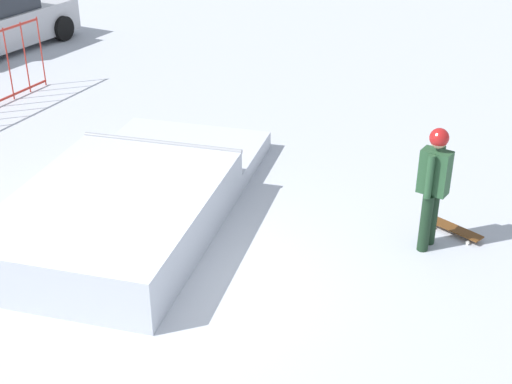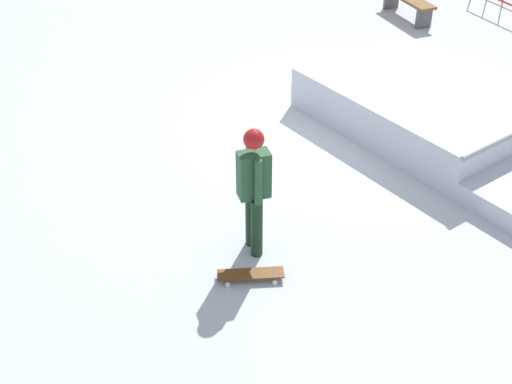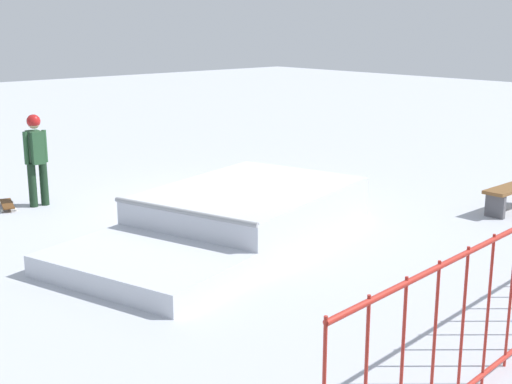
{
  "view_description": "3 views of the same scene",
  "coord_description": "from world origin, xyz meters",
  "px_view_note": "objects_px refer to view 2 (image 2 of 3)",
  "views": [
    {
      "loc": [
        -5.87,
        -4.61,
        5.13
      ],
      "look_at": [
        1.14,
        -0.53,
        0.9
      ],
      "focal_mm": 49.99,
      "sensor_mm": 36.0,
      "label": 1
    },
    {
      "loc": [
        8.83,
        -4.99,
        5.62
      ],
      "look_at": [
        2.6,
        -2.5,
        1.0
      ],
      "focal_mm": 49.09,
      "sensor_mm": 36.0,
      "label": 2
    },
    {
      "loc": [
        7.88,
        9.73,
        3.37
      ],
      "look_at": [
        0.3,
        1.28,
        0.6
      ],
      "focal_mm": 49.06,
      "sensor_mm": 36.0,
      "label": 3
    }
  ],
  "objects_px": {
    "skate_ramp": "(446,118)",
    "skateboard": "(251,274)",
    "skater": "(254,183)",
    "park_bench": "(408,2)"
  },
  "relations": [
    {
      "from": "skate_ramp",
      "to": "skateboard",
      "type": "bearing_deg",
      "value": -78.56
    },
    {
      "from": "skater",
      "to": "skateboard",
      "type": "height_order",
      "value": "skater"
    },
    {
      "from": "skater",
      "to": "park_bench",
      "type": "relative_size",
      "value": 1.07
    },
    {
      "from": "skateboard",
      "to": "skater",
      "type": "bearing_deg",
      "value": -98.24
    },
    {
      "from": "skater",
      "to": "skateboard",
      "type": "bearing_deg",
      "value": 68.99
    },
    {
      "from": "skater",
      "to": "skateboard",
      "type": "distance_m",
      "value": 1.1
    },
    {
      "from": "skater",
      "to": "park_bench",
      "type": "height_order",
      "value": "skater"
    },
    {
      "from": "skateboard",
      "to": "park_bench",
      "type": "relative_size",
      "value": 0.51
    },
    {
      "from": "skater",
      "to": "skateboard",
      "type": "xyz_separation_m",
      "value": [
        0.52,
        -0.25,
        -0.93
      ]
    },
    {
      "from": "skate_ramp",
      "to": "skateboard",
      "type": "distance_m",
      "value": 4.61
    }
  ]
}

